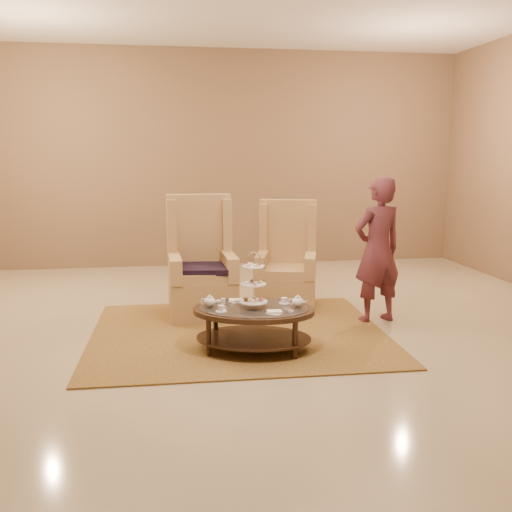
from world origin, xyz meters
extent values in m
plane|color=tan|center=(0.00, 0.00, 0.00)|extent=(8.00, 8.00, 0.00)
cube|color=silver|center=(0.00, 0.00, 0.00)|extent=(8.00, 8.00, 0.02)
cube|color=#816246|center=(0.00, 4.00, 1.75)|extent=(8.00, 0.04, 3.50)
cube|color=olive|center=(-0.16, 0.19, 0.01)|extent=(3.03, 2.54, 0.02)
cylinder|color=black|center=(-0.51, -0.46, 0.19)|extent=(0.06, 0.06, 0.37)
cylinder|color=black|center=(0.25, -0.65, 0.19)|extent=(0.06, 0.06, 0.37)
cylinder|color=black|center=(-0.41, -0.06, 0.19)|extent=(0.06, 0.06, 0.37)
cylinder|color=black|center=(0.35, -0.25, 0.19)|extent=(0.06, 0.06, 0.37)
cylinder|color=silver|center=(-0.08, -0.36, 0.66)|extent=(0.01, 0.01, 0.47)
torus|color=silver|center=(-0.08, -0.36, 0.89)|extent=(0.12, 0.04, 0.12)
cylinder|color=silver|center=(-0.08, -0.36, 0.48)|extent=(0.32, 0.32, 0.01)
cylinder|color=silver|center=(-0.08, -0.36, 0.65)|extent=(0.28, 0.28, 0.01)
cylinder|color=silver|center=(-0.08, -0.36, 0.82)|extent=(0.25, 0.25, 0.01)
cylinder|color=#C96773|center=(-0.01, -0.37, 0.50)|extent=(0.05, 0.05, 0.03)
cylinder|color=tan|center=(-0.06, -0.29, 0.50)|extent=(0.05, 0.05, 0.03)
cylinder|color=brown|center=(-0.15, -0.34, 0.50)|extent=(0.05, 0.05, 0.03)
cylinder|color=white|center=(-0.10, -0.43, 0.50)|extent=(0.05, 0.05, 0.03)
ellipsoid|color=tan|center=(-0.02, -0.35, 0.67)|extent=(0.05, 0.05, 0.03)
ellipsoid|color=brown|center=(-0.08, -0.29, 0.67)|extent=(0.05, 0.05, 0.03)
ellipsoid|color=white|center=(-0.15, -0.36, 0.67)|extent=(0.05, 0.05, 0.03)
ellipsoid|color=#C96773|center=(-0.08, -0.42, 0.67)|extent=(0.05, 0.05, 0.03)
cube|color=brown|center=(-0.03, -0.34, 0.83)|extent=(0.05, 0.04, 0.02)
cube|color=white|center=(-0.10, -0.30, 0.83)|extent=(0.05, 0.04, 0.02)
cube|color=#C96773|center=(-0.13, -0.38, 0.83)|extent=(0.05, 0.04, 0.02)
cube|color=tan|center=(-0.06, -0.41, 0.83)|extent=(0.05, 0.04, 0.02)
ellipsoid|color=silver|center=(-0.48, -0.28, 0.48)|extent=(0.14, 0.14, 0.09)
cylinder|color=silver|center=(-0.48, -0.28, 0.52)|extent=(0.06, 0.06, 0.01)
sphere|color=silver|center=(-0.48, -0.28, 0.54)|extent=(0.02, 0.02, 0.02)
cone|color=silver|center=(-0.42, -0.29, 0.48)|extent=(0.07, 0.04, 0.05)
torus|color=silver|center=(-0.54, -0.26, 0.48)|extent=(0.06, 0.03, 0.06)
ellipsoid|color=silver|center=(0.33, -0.41, 0.48)|extent=(0.14, 0.14, 0.09)
cylinder|color=silver|center=(0.33, -0.41, 0.52)|extent=(0.06, 0.06, 0.01)
sphere|color=silver|center=(0.33, -0.41, 0.54)|extent=(0.02, 0.02, 0.02)
cone|color=silver|center=(0.40, -0.42, 0.48)|extent=(0.07, 0.04, 0.05)
torus|color=silver|center=(0.27, -0.39, 0.48)|extent=(0.06, 0.03, 0.06)
cylinder|color=silver|center=(-0.39, -0.45, 0.43)|extent=(0.12, 0.12, 0.01)
cylinder|color=silver|center=(-0.39, -0.45, 0.46)|extent=(0.07, 0.07, 0.05)
torus|color=silver|center=(-0.36, -0.46, 0.46)|extent=(0.03, 0.02, 0.03)
cylinder|color=silver|center=(0.23, -0.26, 0.43)|extent=(0.12, 0.12, 0.01)
cylinder|color=silver|center=(0.23, -0.26, 0.46)|extent=(0.07, 0.07, 0.05)
torus|color=silver|center=(0.27, -0.27, 0.46)|extent=(0.03, 0.02, 0.03)
cylinder|color=silver|center=(-0.22, -0.13, 0.43)|extent=(0.18, 0.18, 0.01)
cube|color=#E9E4C5|center=(-0.22, -0.13, 0.44)|extent=(0.13, 0.10, 0.02)
cylinder|color=silver|center=(0.07, -0.59, 0.43)|extent=(0.18, 0.18, 0.01)
cube|color=#E9E4C5|center=(0.07, -0.59, 0.44)|extent=(0.13, 0.10, 0.02)
cylinder|color=silver|center=(-0.35, -0.19, 0.45)|extent=(0.05, 0.05, 0.06)
cylinder|color=silver|center=(0.23, -0.57, 0.43)|extent=(0.06, 0.06, 0.01)
cylinder|color=#C96773|center=(0.23, -0.57, 0.44)|extent=(0.05, 0.05, 0.01)
cylinder|color=silver|center=(0.22, -0.48, 0.43)|extent=(0.06, 0.06, 0.01)
cylinder|color=brown|center=(0.22, -0.48, 0.44)|extent=(0.05, 0.05, 0.01)
cylinder|color=silver|center=(-0.39, -0.11, 0.43)|extent=(0.06, 0.06, 0.01)
cylinder|color=white|center=(-0.39, -0.11, 0.44)|extent=(0.05, 0.05, 0.01)
cube|color=tan|center=(-0.49, 0.91, 0.22)|extent=(0.77, 0.77, 0.44)
cube|color=tan|center=(-0.48, 0.86, 0.50)|extent=(0.65, 0.65, 0.11)
cube|color=tan|center=(-0.50, 1.22, 0.69)|extent=(0.75, 0.18, 1.38)
cube|color=tan|center=(-0.81, 1.16, 1.01)|extent=(0.11, 0.24, 0.64)
cube|color=tan|center=(-0.18, 1.19, 1.01)|extent=(0.11, 0.24, 0.64)
cube|color=tan|center=(-0.79, 0.84, 0.58)|extent=(0.15, 0.67, 0.28)
cube|color=tan|center=(-0.18, 0.87, 0.58)|extent=(0.15, 0.67, 0.28)
cube|color=black|center=(-0.48, 0.82, 0.57)|extent=(0.63, 0.59, 0.06)
cube|color=tan|center=(0.53, 1.11, 0.21)|extent=(0.85, 0.85, 0.42)
cube|color=tan|center=(0.52, 1.06, 0.46)|extent=(0.72, 0.72, 0.10)
cube|color=tan|center=(0.61, 1.39, 0.64)|extent=(0.70, 0.32, 1.29)
cube|color=tan|center=(0.31, 1.43, 0.94)|extent=(0.15, 0.24, 0.59)
cube|color=tan|center=(0.88, 1.27, 0.94)|extent=(0.15, 0.24, 0.59)
cube|color=tan|center=(0.24, 1.14, 0.54)|extent=(0.28, 0.63, 0.26)
cube|color=tan|center=(0.79, 0.99, 0.54)|extent=(0.28, 0.63, 0.26)
imported|color=#5C2730|center=(1.40, 0.42, 0.80)|extent=(0.67, 0.53, 1.61)
camera|label=1|loc=(-0.83, -5.44, 1.84)|focal=40.00mm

